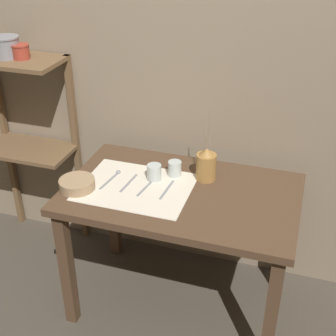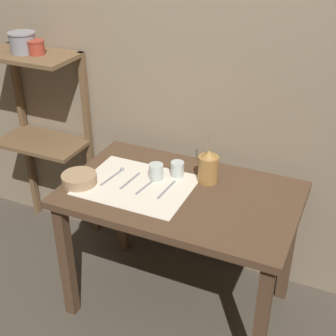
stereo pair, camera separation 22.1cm
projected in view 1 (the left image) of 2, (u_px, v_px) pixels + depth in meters
ground_plane at (179, 301)px, 2.75m from camera, size 12.00×12.00×0.00m
stone_wall_back at (207, 79)px, 2.54m from camera, size 7.00×0.06×2.40m
wooden_table at (181, 209)px, 2.42m from camera, size 1.18×0.73×0.77m
wooden_shelf_unit at (27, 119)px, 2.84m from camera, size 0.56×0.32×1.28m
linen_cloth at (136, 187)px, 2.39m from camera, size 0.56×0.44×0.00m
pitcher_with_flowers at (206, 165)px, 2.42m from camera, size 0.11×0.11×0.39m
wooden_bowl at (77, 184)px, 2.37m from camera, size 0.18×0.18×0.05m
glass_tumbler_near at (154, 172)px, 2.43m from camera, size 0.08×0.08×0.08m
glass_tumbler_far at (175, 168)px, 2.47m from camera, size 0.07×0.07×0.08m
spoon_inner at (115, 175)px, 2.48m from camera, size 0.04×0.20×0.02m
fork_outer at (129, 183)px, 2.42m from camera, size 0.03×0.19×0.00m
spoon_outer at (151, 182)px, 2.43m from camera, size 0.04×0.20×0.02m
fork_inner at (167, 190)px, 2.36m from camera, size 0.02×0.19×0.00m
metal_pot_large at (6, 46)px, 2.59m from camera, size 0.16×0.16×0.12m
metal_pot_small at (21, 51)px, 2.58m from camera, size 0.10×0.10×0.08m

